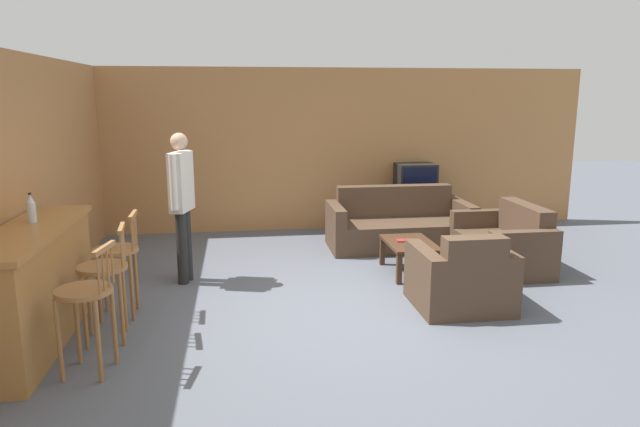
# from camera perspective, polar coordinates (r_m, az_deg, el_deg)

# --- Properties ---
(ground_plane) EXTENTS (24.00, 24.00, 0.00)m
(ground_plane) POSITION_cam_1_polar(r_m,az_deg,el_deg) (5.94, 2.52, -9.74)
(ground_plane) COLOR #565B66
(wall_back) EXTENTS (9.40, 0.08, 2.60)m
(wall_back) POSITION_cam_1_polar(r_m,az_deg,el_deg) (9.26, -1.71, 6.35)
(wall_back) COLOR #B27A47
(wall_back) RESTS_ON ground_plane
(wall_left) EXTENTS (0.08, 8.73, 2.60)m
(wall_left) POSITION_cam_1_polar(r_m,az_deg,el_deg) (7.18, -25.50, 3.60)
(wall_left) COLOR #B27A47
(wall_left) RESTS_ON ground_plane
(bar_counter) EXTENTS (0.55, 2.09, 1.06)m
(bar_counter) POSITION_cam_1_polar(r_m,az_deg,el_deg) (5.62, -26.65, -6.56)
(bar_counter) COLOR #A87038
(bar_counter) RESTS_ON ground_plane
(bar_chair_near) EXTENTS (0.51, 0.51, 1.05)m
(bar_chair_near) POSITION_cam_1_polar(r_m,az_deg,el_deg) (4.86, -22.32, -8.07)
(bar_chair_near) COLOR #996638
(bar_chair_near) RESTS_ON ground_plane
(bar_chair_mid) EXTENTS (0.48, 0.48, 1.05)m
(bar_chair_mid) POSITION_cam_1_polar(r_m,az_deg,el_deg) (5.43, -20.76, -5.86)
(bar_chair_mid) COLOR #996638
(bar_chair_mid) RESTS_ON ground_plane
(bar_chair_far) EXTENTS (0.45, 0.45, 1.05)m
(bar_chair_far) POSITION_cam_1_polar(r_m,az_deg,el_deg) (5.98, -19.58, -4.18)
(bar_chair_far) COLOR #996638
(bar_chair_far) RESTS_ON ground_plane
(couch_far) EXTENTS (2.04, 0.92, 0.86)m
(couch_far) POSITION_cam_1_polar(r_m,az_deg,el_deg) (8.38, 7.85, -1.29)
(couch_far) COLOR #4C3828
(couch_far) RESTS_ON ground_plane
(armchair_near) EXTENTS (0.94, 0.88, 0.83)m
(armchair_near) POSITION_cam_1_polar(r_m,az_deg,el_deg) (6.11, 13.96, -6.50)
(armchair_near) COLOR #4C3828
(armchair_near) RESTS_ON ground_plane
(loveseat_right) EXTENTS (0.85, 1.39, 0.82)m
(loveseat_right) POSITION_cam_1_polar(r_m,az_deg,el_deg) (7.68, 17.93, -3.01)
(loveseat_right) COLOR #4C3828
(loveseat_right) RESTS_ON ground_plane
(coffee_table) EXTENTS (0.57, 0.87, 0.40)m
(coffee_table) POSITION_cam_1_polar(r_m,az_deg,el_deg) (7.14, 8.96, -3.32)
(coffee_table) COLOR #472D1E
(coffee_table) RESTS_ON ground_plane
(tv_unit) EXTENTS (1.22, 0.45, 0.57)m
(tv_unit) POSITION_cam_1_polar(r_m,az_deg,el_deg) (9.49, 9.41, 0.15)
(tv_unit) COLOR black
(tv_unit) RESTS_ON ground_plane
(tv) EXTENTS (0.62, 0.47, 0.51)m
(tv) POSITION_cam_1_polar(r_m,az_deg,el_deg) (9.40, 9.53, 3.39)
(tv) COLOR black
(tv) RESTS_ON tv_unit
(bottle) EXTENTS (0.08, 0.08, 0.27)m
(bottle) POSITION_cam_1_polar(r_m,az_deg,el_deg) (5.73, -26.92, 0.42)
(bottle) COLOR silver
(bottle) RESTS_ON bar_counter
(book_on_table) EXTENTS (0.22, 0.16, 0.02)m
(book_on_table) POSITION_cam_1_polar(r_m,az_deg,el_deg) (7.14, 8.50, -2.69)
(book_on_table) COLOR maroon
(book_on_table) RESTS_ON coffee_table
(person_by_window) EXTENTS (0.27, 0.52, 1.76)m
(person_by_window) POSITION_cam_1_polar(r_m,az_deg,el_deg) (6.77, -13.65, 1.49)
(person_by_window) COLOR black
(person_by_window) RESTS_ON ground_plane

